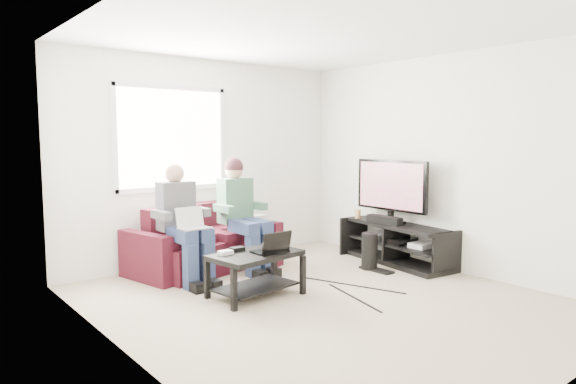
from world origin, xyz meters
The scene contains 26 objects.
floor centered at (0.00, 0.00, 0.00)m, with size 4.50×4.50×0.00m, color #AFA688.
ceiling centered at (0.00, 0.00, 2.60)m, with size 4.50×4.50×0.00m, color white.
wall_back centered at (0.00, 2.25, 1.30)m, with size 4.50×4.50×0.00m, color white.
wall_front centered at (0.00, -2.25, 1.30)m, with size 4.50×4.50×0.00m, color white.
wall_left centered at (-2.00, 0.00, 1.30)m, with size 4.50×4.50×0.00m, color white.
wall_right centered at (2.00, 0.00, 1.30)m, with size 4.50×4.50×0.00m, color white.
window centered at (-0.50, 2.23, 1.60)m, with size 1.48×0.04×1.28m.
sofa centered at (-0.34, 1.82, 0.30)m, with size 1.83×1.05×0.78m.
person_left centered at (-0.74, 1.54, 0.72)m, with size 0.40×0.70×1.32m.
person_right centered at (0.06, 1.56, 0.78)m, with size 0.40×0.71×1.36m.
laptop_silver centered at (-0.74, 1.29, 0.69)m, with size 0.32×0.22×0.24m, color silver, non-canonical shape.
coffee_table centered at (-0.44, 0.56, 0.33)m, with size 0.96×0.66×0.45m.
laptop_black centered at (-0.32, 0.48, 0.57)m, with size 0.34×0.24×0.24m, color black, non-canonical shape.
controller_a centered at (-0.72, 0.68, 0.47)m, with size 0.14×0.09×0.04m, color silver.
controller_b centered at (-0.54, 0.74, 0.47)m, with size 0.14×0.09×0.04m, color black.
controller_c centered at (-0.14, 0.71, 0.47)m, with size 0.14×0.09×0.04m, color gray.
tv_stand centered at (1.77, 0.56, 0.23)m, with size 0.67×1.60×0.51m.
tv centered at (1.77, 0.66, 0.97)m, with size 0.12×1.10×0.81m.
soundbar centered at (1.65, 0.66, 0.56)m, with size 0.12×0.50×0.10m, color black.
drink_cup centered at (1.72, 1.19, 0.57)m, with size 0.08×0.08×0.12m, color #B1804C.
console_white centered at (1.77, 0.16, 0.30)m, with size 0.30×0.22×0.06m, color silver.
console_grey centered at (1.77, 0.86, 0.31)m, with size 0.34×0.26×0.08m, color gray.
console_black centered at (1.77, 0.51, 0.31)m, with size 0.38×0.30×0.07m, color black.
subwoofer centered at (1.28, 0.57, 0.22)m, with size 0.20×0.20×0.45m, color black.
keyboard_floor centered at (1.28, 0.46, 0.01)m, with size 0.15×0.45×0.02m, color black.
end_table centered at (0.61, 2.01, 0.26)m, with size 0.31×0.31×0.57m.
Camera 1 is at (-3.38, -3.60, 1.60)m, focal length 32.00 mm.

